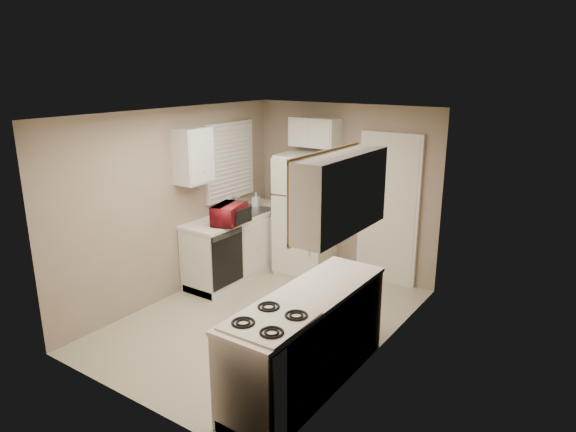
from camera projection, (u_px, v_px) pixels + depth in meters
The scene contains 19 objects.
floor at pixel (264, 319), 6.07m from camera, with size 3.80×3.80×0.00m, color beige.
ceiling at pixel (261, 113), 5.40m from camera, with size 3.80×3.80×0.00m, color white.
wall_left at pixel (175, 204), 6.50m from camera, with size 3.80×3.80×0.00m, color gray.
wall_right at pixel (378, 245), 4.98m from camera, with size 3.80×3.80×0.00m, color gray.
wall_back at pixel (344, 190), 7.25m from camera, with size 2.80×2.80×0.00m, color gray.
wall_front at pixel (124, 277), 4.23m from camera, with size 2.80×2.80×0.00m, color gray.
left_counter at pixel (240, 245), 7.26m from camera, with size 0.60×1.80×0.90m, color silver.
dishwasher at pixel (227, 259), 6.61m from camera, with size 0.03×0.58×0.72m, color black.
sink at pixel (246, 215), 7.26m from camera, with size 0.54×0.74×0.16m, color gray.
microwave at pixel (229, 213), 6.64m from camera, with size 0.26×0.47×0.32m, color maroon.
soap_bottle at pixel (256, 200), 7.49m from camera, with size 0.10×0.10×0.22m, color white.
window_blinds at pixel (230, 161), 7.20m from camera, with size 0.10×0.98×1.08m, color silver.
upper_cabinet_left at pixel (193, 156), 6.42m from camera, with size 0.30×0.45×0.70m, color silver.
refrigerator at pixel (306, 214), 7.29m from camera, with size 0.71×0.69×1.72m, color silver.
cabinet_over_fridge at pixel (315, 132), 7.12m from camera, with size 0.70×0.30×0.40m, color silver.
interior_door at pixel (388, 210), 6.88m from camera, with size 0.86×0.06×2.08m, color silver.
right_counter at pixel (307, 340), 4.72m from camera, with size 0.60×2.00×0.90m, color silver.
stove at pixel (271, 372), 4.25m from camera, with size 0.57×0.70×0.86m, color silver.
upper_cabinet_right at pixel (341, 193), 4.50m from camera, with size 0.30×1.20×0.70m, color silver.
Camera 1 is at (3.33, -4.38, 2.86)m, focal length 32.00 mm.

